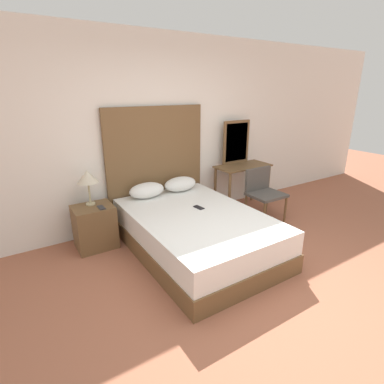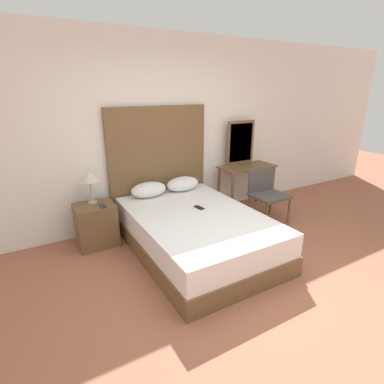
% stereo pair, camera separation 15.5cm
% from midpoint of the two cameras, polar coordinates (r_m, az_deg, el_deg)
% --- Properties ---
extents(ground_plane, '(16.00, 16.00, 0.00)m').
position_cam_midpoint_polar(ground_plane, '(3.19, 12.42, -19.35)').
color(ground_plane, '#9E5B42').
extents(wall_back, '(10.00, 0.06, 2.70)m').
position_cam_midpoint_polar(wall_back, '(4.46, -7.80, 11.13)').
color(wall_back, white).
rests_on(wall_back, ground_plane).
extents(bed, '(1.44, 2.11, 0.51)m').
position_cam_midpoint_polar(bed, '(3.78, -0.32, -7.71)').
color(bed, brown).
rests_on(bed, ground_plane).
extents(headboard, '(1.51, 0.05, 1.73)m').
position_cam_midpoint_polar(headboard, '(4.46, -7.75, 4.78)').
color(headboard, brown).
rests_on(headboard, ground_plane).
extents(pillow_left, '(0.51, 0.30, 0.21)m').
position_cam_midpoint_polar(pillow_left, '(4.24, -9.64, 0.32)').
color(pillow_left, white).
rests_on(pillow_left, bed).
extents(pillow_right, '(0.51, 0.30, 0.21)m').
position_cam_midpoint_polar(pillow_right, '(4.46, -3.24, 1.53)').
color(pillow_right, white).
rests_on(pillow_right, bed).
extents(phone_on_bed, '(0.09, 0.16, 0.01)m').
position_cam_midpoint_polar(phone_on_bed, '(3.85, 0.13, -2.96)').
color(phone_on_bed, black).
rests_on(phone_on_bed, bed).
extents(nightstand, '(0.49, 0.41, 0.56)m').
position_cam_midpoint_polar(nightstand, '(4.08, -19.07, -6.29)').
color(nightstand, brown).
rests_on(nightstand, ground_plane).
extents(table_lamp, '(0.27, 0.27, 0.45)m').
position_cam_midpoint_polar(table_lamp, '(3.94, -20.35, 2.62)').
color(table_lamp, tan).
rests_on(table_lamp, nightstand).
extents(phone_on_nightstand, '(0.07, 0.15, 0.01)m').
position_cam_midpoint_polar(phone_on_nightstand, '(3.89, -17.99, -2.84)').
color(phone_on_nightstand, '#232328').
rests_on(phone_on_nightstand, nightstand).
extents(vanity_desk, '(0.93, 0.46, 0.76)m').
position_cam_midpoint_polar(vanity_desk, '(5.05, 8.76, 3.44)').
color(vanity_desk, brown).
rests_on(vanity_desk, ground_plane).
extents(vanity_mirror, '(0.53, 0.03, 0.71)m').
position_cam_midpoint_polar(vanity_mirror, '(5.09, 7.55, 9.39)').
color(vanity_mirror, brown).
rests_on(vanity_mirror, vanity_desk).
extents(chair, '(0.51, 0.46, 0.80)m').
position_cam_midpoint_polar(chair, '(4.71, 12.45, 0.33)').
color(chair, '#4C4742').
rests_on(chair, ground_plane).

